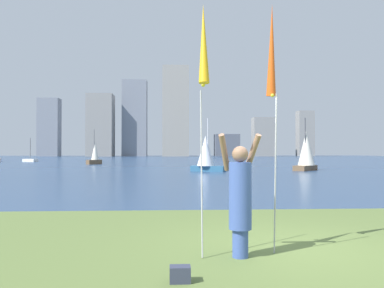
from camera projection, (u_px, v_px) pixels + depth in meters
name	position (u px, v px, depth m)	size (l,w,h in m)	color
ground	(184.00, 162.00, 57.54)	(120.00, 138.00, 0.12)	#5B7038
person	(240.00, 196.00, 6.17)	(0.70, 0.52, 1.92)	#3F59A5
kite_flag_left	(204.00, 50.00, 5.92)	(0.16, 0.73, 3.86)	#B2B2B7
kite_flag_right	(272.00, 55.00, 6.56)	(0.16, 0.43, 4.07)	#B2B2B7
bag	(180.00, 274.00, 4.98)	(0.26, 0.19, 0.20)	#33384C
sailboat_1	(30.00, 160.00, 57.52)	(2.34, 1.78, 3.41)	white
sailboat_2	(95.00, 154.00, 47.43)	(1.78, 1.76, 4.18)	brown
sailboat_3	(206.00, 154.00, 31.36)	(2.78, 1.90, 4.20)	#2D6084
sailboat_5	(306.00, 152.00, 32.90)	(2.59, 2.73, 4.35)	brown
skyline_tower_0	(49.00, 127.00, 110.56)	(5.71, 4.03, 16.11)	gray
skyline_tower_1	(101.00, 125.00, 108.52)	(6.92, 6.49, 16.95)	gray
skyline_tower_2	(135.00, 118.00, 112.16)	(6.81, 5.06, 21.32)	gray
skyline_tower_3	(176.00, 111.00, 109.11)	(7.20, 4.03, 24.82)	gray
skyline_tower_4	(227.00, 145.00, 112.38)	(6.84, 4.83, 6.20)	#565B66
skyline_tower_5	(263.00, 137.00, 110.11)	(5.80, 4.33, 10.74)	gray
skyline_tower_6	(305.00, 134.00, 112.81)	(4.42, 3.56, 12.82)	gray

